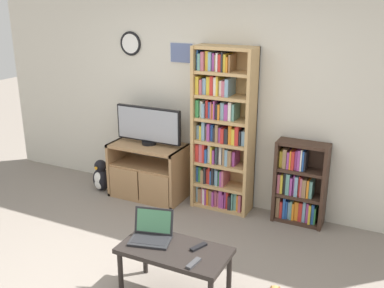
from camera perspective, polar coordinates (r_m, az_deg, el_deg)
The scene contains 10 objects.
wall_back at distance 5.35m, azimuth 2.50°, elevation 6.04°, with size 6.23×0.09×2.60m.
tv_stand at distance 5.68m, azimuth -5.63°, elevation -3.39°, with size 0.93×0.51×0.69m.
television at distance 5.51m, azimuth -5.55°, elevation 2.35°, with size 0.87×0.18×0.47m.
bookshelf_tall at distance 5.21m, azimuth 3.74°, elevation 1.36°, with size 0.70×0.31×1.92m.
bookshelf_short at distance 5.15m, azimuth 13.35°, elevation -5.09°, with size 0.56×0.24×0.94m.
coffee_table at distance 3.82m, azimuth -2.24°, elevation -13.86°, with size 0.91×0.47×0.47m.
laptop at distance 3.91m, azimuth -5.13°, elevation -11.09°, with size 0.39×0.34×0.25m.
remote_near_laptop at distance 3.59m, azimuth 0.21°, elevation -14.89°, with size 0.06×0.16×0.02m.
remote_far_from_laptop at distance 3.79m, azimuth 0.84°, elevation -12.92°, with size 0.10×0.16×0.02m.
penguin_figurine at distance 6.00m, azimuth -11.50°, elevation -4.08°, with size 0.23×0.20×0.42m.
Camera 1 is at (2.08, -2.65, 2.46)m, focal length 42.00 mm.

